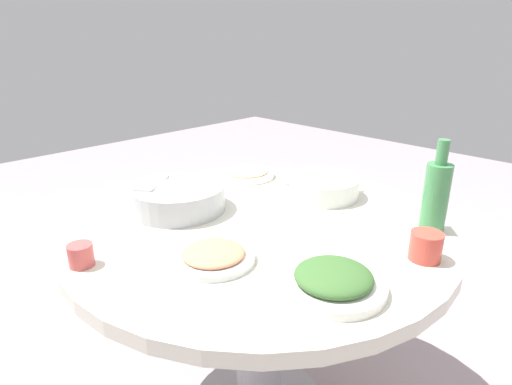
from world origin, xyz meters
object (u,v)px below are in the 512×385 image
round_dining_table (259,268)px  soup_bowl (323,187)px  dish_noodles (247,173)px  green_bottle (436,195)px  dish_shrimp (213,255)px  tea_cup_near (426,246)px  tea_cup_far (81,255)px  dish_greens (333,280)px  rice_bowl (177,197)px

round_dining_table → soup_bowl: bearing=-90.9°
dish_noodles → green_bottle: (-0.72, -0.03, 0.09)m
dish_shrimp → round_dining_table: bearing=-71.3°
soup_bowl → tea_cup_near: (-0.44, 0.18, 0.00)m
round_dining_table → tea_cup_far: (0.13, 0.48, 0.18)m
green_bottle → tea_cup_far: green_bottle is taller
dish_shrimp → green_bottle: bearing=-118.7°
round_dining_table → tea_cup_far: bearing=75.4°
dish_greens → round_dining_table: bearing=-21.2°
rice_bowl → dish_noodles: bearing=-78.0°
dish_greens → tea_cup_near: (-0.08, -0.27, 0.01)m
soup_bowl → tea_cup_near: size_ratio=3.20×
round_dining_table → dish_greens: 0.43m
soup_bowl → tea_cup_near: tea_cup_near is taller
dish_shrimp → green_bottle: (-0.30, -0.55, 0.09)m
round_dining_table → tea_cup_near: size_ratio=14.13×
dish_noodles → tea_cup_near: (-0.78, 0.14, 0.02)m
dish_noodles → green_bottle: bearing=-177.2°
soup_bowl → dish_greens: size_ratio=1.09×
rice_bowl → soup_bowl: rice_bowl is taller
round_dining_table → green_bottle: size_ratio=4.26×
round_dining_table → tea_cup_near: tea_cup_near is taller
round_dining_table → dish_greens: size_ratio=4.81×
tea_cup_far → dish_shrimp: bearing=-131.4°
dish_noodles → tea_cup_far: size_ratio=3.54×
dish_greens → green_bottle: 0.46m
round_dining_table → green_bottle: (-0.39, -0.31, 0.26)m
dish_shrimp → tea_cup_near: 0.52m
round_dining_table → dish_noodles: bearing=-39.3°
green_bottle → tea_cup_near: size_ratio=3.31×
dish_greens → tea_cup_far: 0.60m
dish_shrimp → green_bottle: green_bottle is taller
dish_shrimp → dish_noodles: size_ratio=0.97×
dish_shrimp → tea_cup_far: 0.32m
rice_bowl → dish_shrimp: (-0.33, 0.13, -0.03)m
green_bottle → tea_cup_near: 0.20m
dish_greens → dish_shrimp: 0.30m
green_bottle → round_dining_table: bearing=38.5°
rice_bowl → green_bottle: 0.76m
round_dining_table → dish_shrimp: 0.31m
dish_greens → green_bottle: green_bottle is taller
soup_bowl → dish_shrimp: soup_bowl is taller
tea_cup_near → tea_cup_far: size_ratio=1.32×
dish_greens → tea_cup_near: tea_cup_near is taller
rice_bowl → dish_noodles: size_ratio=1.40×
round_dining_table → tea_cup_far: size_ratio=18.62×
round_dining_table → green_bottle: green_bottle is taller
soup_bowl → dish_noodles: bearing=6.3°
rice_bowl → tea_cup_near: (-0.70, -0.24, -0.01)m
soup_bowl → tea_cup_far: soup_bowl is taller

